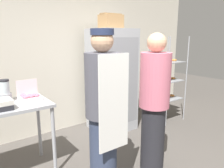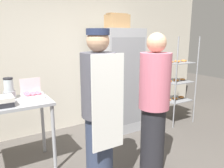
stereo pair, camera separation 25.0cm
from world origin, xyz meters
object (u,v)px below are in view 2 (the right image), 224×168
blender_pitcher (9,90)px  donut_box (32,94)px  person_baker (99,110)px  baking_rack (176,81)px  person_customer (154,104)px  cardboard_storage_box (117,21)px  refrigerator (118,80)px  binder_stack (1,102)px

blender_pitcher → donut_box: bearing=-24.4°
donut_box → person_baker: bearing=-59.8°
donut_box → baking_rack: bearing=2.0°
baking_rack → person_customer: (-1.50, -1.04, 0.05)m
donut_box → cardboard_storage_box: 1.82m
refrigerator → baking_rack: size_ratio=1.08×
baking_rack → person_customer: size_ratio=0.97×
donut_box → blender_pitcher: size_ratio=0.96×
cardboard_storage_box → person_customer: size_ratio=0.20×
blender_pitcher → person_baker: person_baker is taller
blender_pitcher → cardboard_storage_box: (1.75, 0.24, 0.89)m
cardboard_storage_box → person_baker: bearing=-129.4°
blender_pitcher → cardboard_storage_box: size_ratio=0.77×
baking_rack → person_baker: bearing=-156.5°
baking_rack → blender_pitcher: (-2.96, 0.02, 0.20)m
refrigerator → cardboard_storage_box: size_ratio=5.14×
donut_box → person_customer: person_customer is taller
baking_rack → person_baker: person_baker is taller
person_customer → binder_stack: bearing=154.1°
blender_pitcher → binder_stack: blender_pitcher is taller
person_baker → refrigerator: bearing=50.0°
donut_box → binder_stack: donut_box is taller
baking_rack → cardboard_storage_box: 1.65m
person_baker → person_customer: bearing=-6.1°
blender_pitcher → person_customer: 1.80m
donut_box → person_baker: person_baker is taller
baking_rack → donut_box: bearing=-178.0°
binder_stack → person_baker: size_ratio=0.16×
binder_stack → baking_rack: bearing=4.9°
baking_rack → binder_stack: size_ratio=6.11×
blender_pitcher → binder_stack: size_ratio=0.98×
person_baker → person_customer: 0.71m
refrigerator → person_baker: bearing=-130.0°
blender_pitcher → cardboard_storage_box: bearing=7.7°
donut_box → blender_pitcher: (-0.25, 0.11, 0.07)m
refrigerator → person_customer: 1.38m
baking_rack → donut_box: 2.72m
person_customer → donut_box: bearing=142.1°
donut_box → binder_stack: size_ratio=0.94×
binder_stack → person_customer: person_customer is taller
refrigerator → person_customer: size_ratio=1.05×
binder_stack → person_baker: person_baker is taller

